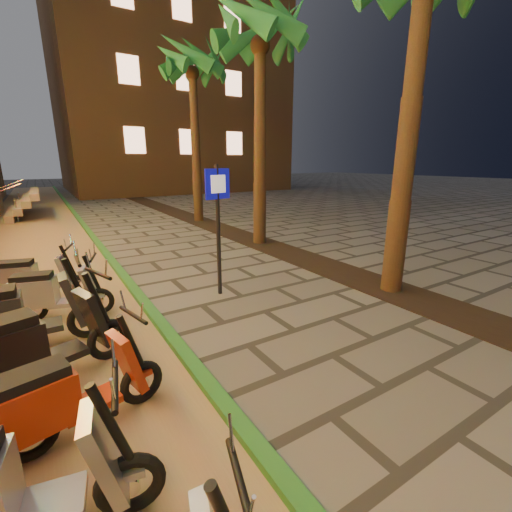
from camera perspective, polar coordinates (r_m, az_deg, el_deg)
ground at (r=4.00m, az=12.40°, el=-24.51°), size 120.00×120.00×0.00m
parking_strip at (r=12.38m, az=-32.93°, el=1.09°), size 3.40×60.00×0.01m
green_curb at (r=12.44m, az=-25.18°, el=2.39°), size 0.18×60.00×0.10m
planting_strip at (r=9.55m, az=7.08°, el=-0.07°), size 1.20×40.00×0.02m
apartment_block at (r=37.27m, az=-15.49°, el=30.46°), size 18.00×16.06×25.00m
palm_c at (r=11.29m, az=0.70°, el=31.82°), size 2.97×3.02×6.91m
palm_d at (r=15.65m, az=-10.56°, el=27.76°), size 2.97×3.02×7.16m
pedestrian_sign at (r=6.51m, az=-6.35°, el=7.17°), size 0.54×0.15×2.50m
scooter_5 at (r=3.81m, az=-29.22°, el=-19.72°), size 1.55×0.74×1.09m
scooter_6 at (r=4.69m, az=-33.16°, el=-12.54°), size 1.77×0.95×1.26m
scooter_7 at (r=5.64m, az=-35.20°, el=-8.29°), size 1.78×0.63×1.26m
scooter_8 at (r=6.58m, az=-30.99°, el=-5.33°), size 1.51×0.76×1.07m
scooter_9 at (r=7.57m, az=-33.34°, el=-3.16°), size 1.50×0.78×1.06m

